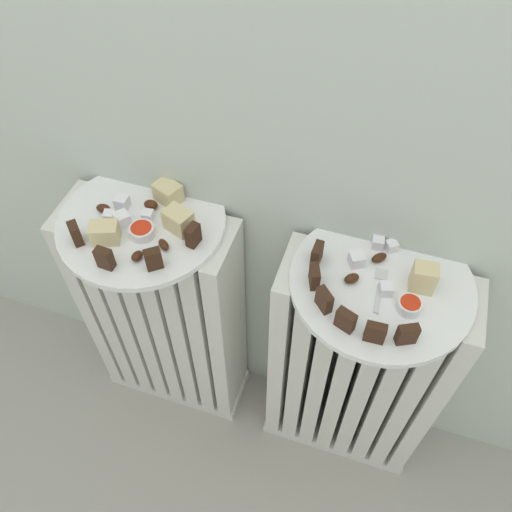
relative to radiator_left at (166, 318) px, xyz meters
The scene contains 36 objects.
ground_plane 0.47m from the radiator_left, 52.15° to the right, with size 6.00×6.00×0.00m, color gray.
radiator_left is the anchor object (origin of this frame).
radiator_right 0.44m from the radiator_left, ahead, with size 0.35×0.14×0.63m.
plate_left 0.33m from the radiator_left, 135.00° to the left, with size 0.30×0.30×0.01m, color white.
plate_right 0.54m from the radiator_left, ahead, with size 0.30×0.30×0.01m, color white.
dark_cake_slice_left_0 0.37m from the radiator_left, 134.93° to the right, with size 0.03×0.02×0.04m, color #382114.
dark_cake_slice_left_1 0.37m from the radiator_left, 93.53° to the right, with size 0.03×0.02×0.04m, color #382114.
dark_cake_slice_left_2 0.37m from the radiator_left, 52.12° to the right, with size 0.03×0.02×0.04m, color #382114.
dark_cake_slice_left_3 0.37m from the radiator_left, 10.72° to the right, with size 0.03×0.02×0.04m, color #382114.
marble_cake_slice_left_0 0.36m from the radiator_left, ahead, with size 0.05×0.04×0.04m, color beige.
marble_cake_slice_left_1 0.36m from the radiator_left, 119.55° to the right, with size 0.05×0.03×0.04m, color beige.
marble_cake_slice_left_2 0.36m from the radiator_left, 66.09° to the left, with size 0.05×0.04×0.04m, color beige.
turkish_delight_left_0 0.34m from the radiator_left, 21.20° to the left, with size 0.02×0.02×0.02m, color white.
turkish_delight_left_1 0.35m from the radiator_left, 141.97° to the right, with size 0.02×0.02×0.02m, color white.
turkish_delight_left_2 0.35m from the radiator_left, 157.15° to the left, with size 0.02×0.02×0.02m, color white.
turkish_delight_left_3 0.35m from the radiator_left, 160.90° to the right, with size 0.02×0.02×0.02m, color white.
medjool_date_left_0 0.35m from the radiator_left, 67.40° to the right, with size 0.02×0.02×0.01m, color #3D1E0F.
medjool_date_left_1 0.35m from the radiator_left, 34.98° to the right, with size 0.03×0.01×0.01m, color #3D1E0F.
medjool_date_left_2 0.35m from the radiator_left, behind, with size 0.03×0.02×0.02m, color #3D1E0F.
medjool_date_left_3 0.34m from the radiator_left, 80.14° to the left, with size 0.03×0.02×0.02m, color #3D1E0F.
jam_bowl_left 0.34m from the radiator_left, 59.37° to the right, with size 0.04×0.04×0.02m.
dark_cake_slice_right_0 0.48m from the radiator_left, ahead, with size 0.03×0.01×0.04m, color #382114.
dark_cake_slice_right_1 0.48m from the radiator_left, ahead, with size 0.03×0.01×0.04m, color #382114.
dark_cake_slice_right_2 0.51m from the radiator_left, 12.68° to the right, with size 0.03×0.01×0.04m, color #382114.
dark_cake_slice_right_3 0.54m from the radiator_left, 14.98° to the right, with size 0.03×0.01×0.04m, color #382114.
dark_cake_slice_right_4 0.57m from the radiator_left, 14.41° to the right, with size 0.03×0.01×0.04m, color #382114.
dark_cake_slice_right_5 0.61m from the radiator_left, 11.79° to the right, with size 0.03×0.01×0.04m, color #382114.
marble_cake_slice_right_0 0.61m from the radiator_left, ahead, with size 0.04×0.03×0.05m, color beige.
turkish_delight_right_0 0.54m from the radiator_left, ahead, with size 0.02×0.02×0.02m, color white.
turkish_delight_right_1 0.56m from the radiator_left, ahead, with size 0.02×0.02×0.02m, color white.
turkish_delight_right_2 0.56m from the radiator_left, ahead, with size 0.02×0.02×0.02m, color white.
turkish_delight_right_3 0.52m from the radiator_left, ahead, with size 0.02×0.02×0.02m, color white.
medjool_date_right_0 0.52m from the radiator_left, ahead, with size 0.03×0.02×0.02m, color #3D1E0F.
medjool_date_right_1 0.54m from the radiator_left, ahead, with size 0.03×0.02×0.01m, color #3D1E0F.
jam_bowl_right 0.59m from the radiator_left, ahead, with size 0.04×0.04×0.02m.
fork 0.55m from the radiator_left, ahead, with size 0.02×0.09×0.00m.
Camera 1 is at (0.18, -0.27, 1.34)m, focal length 36.98 mm.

